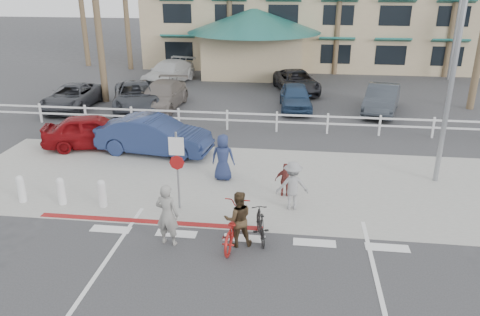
# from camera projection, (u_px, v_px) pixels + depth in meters

# --- Properties ---
(ground) EXTENTS (140.00, 140.00, 0.00)m
(ground) POSITION_uv_depth(u_px,v_px,m) (242.00, 250.00, 12.88)
(ground) COLOR #333335
(bike_path) EXTENTS (12.00, 16.00, 0.01)m
(bike_path) POSITION_uv_depth(u_px,v_px,m) (231.00, 296.00, 11.04)
(bike_path) COLOR #333335
(bike_path) RESTS_ON ground
(sidewalk_plaza) EXTENTS (22.00, 7.00, 0.01)m
(sidewalk_plaza) POSITION_uv_depth(u_px,v_px,m) (257.00, 183.00, 17.03)
(sidewalk_plaza) COLOR gray
(sidewalk_plaza) RESTS_ON ground
(cross_street) EXTENTS (40.00, 5.00, 0.01)m
(cross_street) POSITION_uv_depth(u_px,v_px,m) (265.00, 145.00, 20.73)
(cross_street) COLOR #333335
(cross_street) RESTS_ON ground
(parking_lot) EXTENTS (50.00, 16.00, 0.01)m
(parking_lot) POSITION_uv_depth(u_px,v_px,m) (276.00, 94.00, 29.49)
(parking_lot) COLOR #333335
(parking_lot) RESTS_ON ground
(curb_red) EXTENTS (7.00, 0.25, 0.02)m
(curb_red) POSITION_uv_depth(u_px,v_px,m) (150.00, 222.00, 14.34)
(curb_red) COLOR maroon
(curb_red) RESTS_ON ground
(rail_fence) EXTENTS (29.40, 0.16, 1.00)m
(rail_fence) POSITION_uv_depth(u_px,v_px,m) (279.00, 122.00, 22.33)
(rail_fence) COLOR silver
(rail_fence) RESTS_ON ground
(sign_post) EXTENTS (0.50, 0.10, 2.90)m
(sign_post) POSITION_uv_depth(u_px,v_px,m) (178.00, 167.00, 14.65)
(sign_post) COLOR gray
(sign_post) RESTS_ON ground
(bollard_0) EXTENTS (0.26, 0.26, 0.95)m
(bollard_0) POSITION_uv_depth(u_px,v_px,m) (102.00, 193.00, 15.11)
(bollard_0) COLOR silver
(bollard_0) RESTS_ON ground
(bollard_1) EXTENTS (0.26, 0.26, 0.95)m
(bollard_1) POSITION_uv_depth(u_px,v_px,m) (61.00, 191.00, 15.28)
(bollard_1) COLOR silver
(bollard_1) RESTS_ON ground
(bollard_2) EXTENTS (0.26, 0.26, 0.95)m
(bollard_2) POSITION_uv_depth(u_px,v_px,m) (21.00, 189.00, 15.44)
(bollard_2) COLOR silver
(bollard_2) RESTS_ON ground
(streetlight_0) EXTENTS (0.60, 2.00, 9.00)m
(streetlight_0) POSITION_uv_depth(u_px,v_px,m) (456.00, 57.00, 15.55)
(streetlight_0) COLOR gray
(streetlight_0) RESTS_ON ground
(streetlight_1) EXTENTS (0.60, 2.00, 9.50)m
(streetlight_1) POSITION_uv_depth(u_px,v_px,m) (459.00, 11.00, 31.89)
(streetlight_1) COLOR gray
(streetlight_1) RESTS_ON ground
(bike_red) EXTENTS (0.90, 2.15, 1.10)m
(bike_red) POSITION_uv_depth(u_px,v_px,m) (233.00, 225.00, 13.04)
(bike_red) COLOR maroon
(bike_red) RESTS_ON ground
(rider_red) EXTENTS (0.73, 0.55, 1.82)m
(rider_red) POSITION_uv_depth(u_px,v_px,m) (167.00, 215.00, 12.86)
(rider_red) COLOR gray
(rider_red) RESTS_ON ground
(bike_black) EXTENTS (0.76, 1.59, 0.92)m
(bike_black) POSITION_uv_depth(u_px,v_px,m) (261.00, 225.00, 13.25)
(bike_black) COLOR black
(bike_black) RESTS_ON ground
(rider_black) EXTENTS (0.92, 0.79, 1.63)m
(rider_black) POSITION_uv_depth(u_px,v_px,m) (238.00, 219.00, 12.86)
(rider_black) COLOR #3E2E1C
(rider_black) RESTS_ON ground
(pedestrian_a) EXTENTS (1.14, 0.78, 1.63)m
(pedestrian_a) POSITION_uv_depth(u_px,v_px,m) (292.00, 186.00, 14.86)
(pedestrian_a) COLOR gray
(pedestrian_a) RESTS_ON ground
(pedestrian_child) EXTENTS (0.70, 0.30, 1.19)m
(pedestrian_child) POSITION_uv_depth(u_px,v_px,m) (285.00, 180.00, 15.81)
(pedestrian_child) COLOR maroon
(pedestrian_child) RESTS_ON ground
(pedestrian_b) EXTENTS (0.88, 0.60, 1.74)m
(pedestrian_b) POSITION_uv_depth(u_px,v_px,m) (223.00, 157.00, 17.00)
(pedestrian_b) COLOR navy
(pedestrian_b) RESTS_ON ground
(car_white_sedan) EXTENTS (4.96, 2.24, 1.58)m
(car_white_sedan) POSITION_uv_depth(u_px,v_px,m) (154.00, 135.00, 19.58)
(car_white_sedan) COLOR navy
(car_white_sedan) RESTS_ON ground
(car_red_compact) EXTENTS (4.60, 2.79, 1.46)m
(car_red_compact) POSITION_uv_depth(u_px,v_px,m) (94.00, 131.00, 20.30)
(car_red_compact) COLOR maroon
(car_red_compact) RESTS_ON ground
(lot_car_0) EXTENTS (2.34, 4.82, 1.32)m
(lot_car_0) POSITION_uv_depth(u_px,v_px,m) (72.00, 97.00, 26.23)
(lot_car_0) COLOR #2F3136
(lot_car_0) RESTS_ON ground
(lot_car_1) EXTENTS (2.22, 5.13, 1.47)m
(lot_car_1) POSITION_uv_depth(u_px,v_px,m) (162.00, 96.00, 26.16)
(lot_car_1) COLOR slate
(lot_car_1) RESTS_ON ground
(lot_car_2) EXTENTS (1.99, 4.29, 1.42)m
(lot_car_2) POSITION_uv_depth(u_px,v_px,m) (296.00, 97.00, 26.01)
(lot_car_2) COLOR navy
(lot_car_2) RESTS_ON ground
(lot_car_3) EXTENTS (2.68, 4.82, 1.50)m
(lot_car_3) POSITION_uv_depth(u_px,v_px,m) (382.00, 99.00, 25.38)
(lot_car_3) COLOR #2C3239
(lot_car_3) RESTS_ON ground
(lot_car_4) EXTENTS (3.14, 5.62, 1.54)m
(lot_car_4) POSITION_uv_depth(u_px,v_px,m) (169.00, 73.00, 32.13)
(lot_car_4) COLOR silver
(lot_car_4) RESTS_ON ground
(lot_car_5) EXTENTS (3.42, 5.34, 1.37)m
(lot_car_5) POSITION_uv_depth(u_px,v_px,m) (297.00, 82.00, 29.84)
(lot_car_5) COLOR black
(lot_car_5) RESTS_ON ground
(lot_car_6) EXTENTS (4.10, 5.90, 1.50)m
(lot_car_6) POSITION_uv_depth(u_px,v_px,m) (137.00, 96.00, 25.98)
(lot_car_6) COLOR #2F3239
(lot_car_6) RESTS_ON ground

